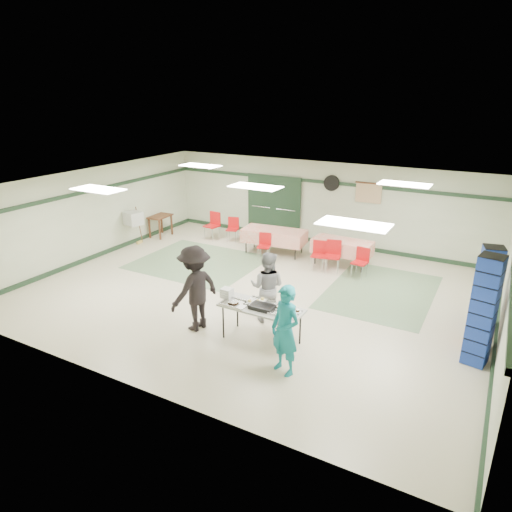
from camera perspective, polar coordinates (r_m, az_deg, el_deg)
The scene contains 41 objects.
floor at distance 11.63m, azimuth -0.06°, elevation -4.40°, with size 11.00×11.00×0.00m, color beige.
ceiling at distance 10.80m, azimuth -0.06°, elevation 8.77°, with size 11.00×11.00×0.00m, color white.
wall_back at distance 15.09m, azimuth 8.28°, elevation 6.54°, with size 11.00×11.00×0.00m, color beige.
wall_front at distance 7.80m, azimuth -16.38°, elevation -7.11°, with size 11.00×11.00×0.00m, color beige.
wall_left at distance 14.52m, azimuth -19.51°, elevation 5.06°, with size 9.00×9.00×0.00m, color beige.
wall_right at distance 9.90m, azimuth 29.09°, elevation -3.05°, with size 9.00×9.00×0.00m, color beige.
trim_back at distance 14.92m, azimuth 8.37°, elevation 9.13°, with size 11.00×0.06×0.10m, color #1B3320.
baseboard_back at distance 15.41m, azimuth 8.01°, elevation 1.85°, with size 11.00×0.06×0.12m, color #1B3320.
trim_left at distance 14.34m, azimuth -19.75°, elevation 7.75°, with size 9.00×0.06×0.10m, color #1B3320.
baseboard_left at distance 14.85m, azimuth -18.86°, elevation 0.24°, with size 9.00×0.06×0.12m, color #1B3320.
baseboard_right at distance 10.42m, azimuth 27.73°, elevation -9.59°, with size 9.00×0.06×0.12m, color #1B3320.
green_patch_a at distance 13.66m, azimuth -7.23°, elevation -0.76°, with size 3.50×3.00×0.01m, color gray.
green_patch_b at distance 12.02m, azimuth 15.31°, elevation -4.31°, with size 2.50×3.50×0.01m, color gray.
double_door_left at distance 15.99m, azimuth 0.74°, elevation 6.40°, with size 0.90×0.06×2.10m, color gray.
double_door_right at distance 15.58m, azimuth 3.84°, elevation 5.99°, with size 0.90×0.06×2.10m, color gray.
door_frame at distance 15.76m, azimuth 2.22°, elevation 6.18°, with size 2.00×0.03×2.15m, color #1B3320.
wall_fan at distance 14.79m, azimuth 9.43°, elevation 8.98°, with size 0.50×0.50×0.10m, color black.
scroll_banner at distance 14.49m, azimuth 13.88°, elevation 7.64°, with size 0.80×0.02×0.60m, color tan.
serving_table at distance 9.11m, azimuth 0.67°, elevation -6.65°, with size 1.70×0.71×0.76m.
sheet_tray_right at distance 8.86m, azimuth 3.67°, elevation -7.06°, with size 0.56×0.43×0.02m, color silver.
sheet_tray_mid at distance 9.21m, azimuth 0.44°, elevation -5.92°, with size 0.55×0.42×0.02m, color silver.
sheet_tray_left at distance 9.20m, azimuth -2.61°, elevation -5.98°, with size 0.52×0.40×0.02m, color silver.
baking_pan at distance 9.00m, azimuth 0.79°, elevation -6.40°, with size 0.49×0.31×0.08m, color black.
foam_box_stack at distance 9.46m, azimuth -3.67°, elevation -4.65°, with size 0.22×0.20×0.20m, color white.
volunteer_teal at distance 8.11m, azimuth 3.67°, elevation -9.27°, with size 0.61×0.40×1.68m, color teal.
volunteer_grey at distance 9.88m, azimuth 1.42°, elevation -3.90°, with size 0.77×0.60×1.59m, color gray.
volunteer_dark at distance 9.59m, azimuth -7.64°, elevation -4.02°, with size 1.19×0.69×1.85m, color black.
dining_table_a at distance 13.37m, azimuth 10.72°, elevation 1.16°, with size 1.70×0.79×0.77m.
dining_table_b at distance 14.16m, azimuth 2.26°, elevation 2.57°, with size 2.02×1.05×0.77m.
chair_a at distance 12.89m, azimuth 9.62°, elevation 0.43°, with size 0.50×0.50×0.90m.
chair_b at distance 13.03m, azimuth 7.87°, elevation 0.51°, with size 0.45×0.45×0.82m.
chair_c at distance 12.68m, azimuth 13.02°, elevation -0.39°, with size 0.43×0.43×0.82m.
chair_d at distance 13.71m, azimuth 1.07°, elevation 1.61°, with size 0.45×0.45×0.79m.
chair_loose_a at distance 15.42m, azimuth -2.90°, elevation 3.69°, with size 0.46×0.46×0.80m.
chair_loose_b at distance 15.59m, azimuth -5.35°, elevation 4.16°, with size 0.48×0.48×0.94m.
crate_stack_blue_a at distance 10.67m, azimuth 26.92°, elevation -3.63°, with size 0.40×0.40×1.83m, color #1A3E9F.
crate_stack_red at distance 9.97m, azimuth 26.38°, elevation -6.91°, with size 0.39×0.39×1.28m, color maroon.
crate_stack_blue_b at distance 9.21m, azimuth 26.52°, elevation -6.19°, with size 0.41×0.41×2.13m, color #1A3E9F.
printer_table at distance 16.16m, azimuth -11.89°, elevation 4.58°, with size 0.58×0.86×0.74m.
office_printer at distance 15.17m, azimuth -15.09°, elevation 4.58°, with size 0.52×0.46×0.41m, color #B3B3AE.
broom at distance 15.53m, azimuth -14.40°, elevation 3.82°, with size 0.03×0.03×1.25m, color brown.
Camera 1 is at (5.12, -9.28, 4.79)m, focal length 32.00 mm.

